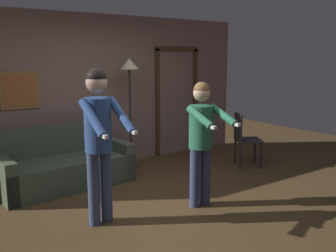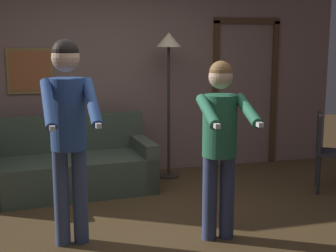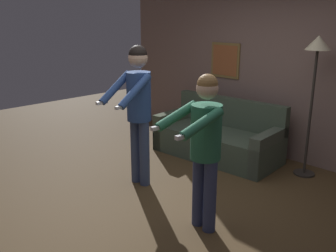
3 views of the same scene
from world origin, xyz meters
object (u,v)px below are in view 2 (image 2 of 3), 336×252
at_px(torchiere_lamp, 169,59).
at_px(dining_chair_distant, 327,147).
at_px(couch, 71,168).
at_px(person_standing_left, 68,123).
at_px(person_standing_right, 220,135).

distance_m(torchiere_lamp, dining_chair_distant, 2.21).
height_order(torchiere_lamp, dining_chair_distant, torchiere_lamp).
xyz_separation_m(couch, dining_chair_distant, (2.92, -0.77, 0.25)).
height_order(couch, person_standing_left, person_standing_left).
xyz_separation_m(couch, person_standing_right, (1.18, -1.75, 0.67)).
distance_m(person_standing_left, dining_chair_distant, 3.16).
height_order(person_standing_left, person_standing_right, person_standing_left).
bearing_deg(person_standing_left, couch, 86.50).
bearing_deg(torchiere_lamp, dining_chair_distant, -32.79).
bearing_deg(dining_chair_distant, torchiere_lamp, 147.21).
bearing_deg(couch, dining_chair_distant, -14.69).
bearing_deg(person_standing_right, torchiere_lamp, 87.24).
xyz_separation_m(person_standing_left, dining_chair_distant, (3.02, 0.74, -0.55)).
bearing_deg(torchiere_lamp, couch, -166.99).
distance_m(person_standing_right, dining_chair_distant, 2.05).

